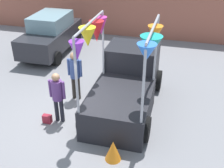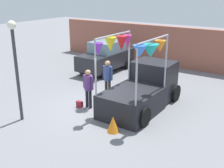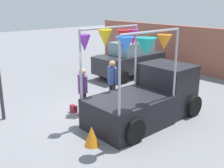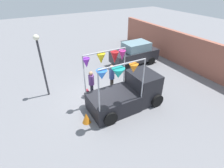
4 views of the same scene
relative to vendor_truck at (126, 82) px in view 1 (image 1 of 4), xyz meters
The scene contains 8 objects.
ground_plane 2.11m from the vendor_truck, 138.15° to the right, with size 60.00×60.00×0.00m, color slate.
vendor_truck is the anchor object (origin of this frame).
parked_car 5.78m from the vendor_truck, 141.20° to the left, with size 1.88×4.00×1.88m.
person_customer 2.37m from the vendor_truck, 141.15° to the right, with size 0.53×0.34×1.70m.
person_vendor 1.83m from the vendor_truck, behind, with size 0.53×0.34×1.80m.
handbag 2.86m from the vendor_truck, 142.48° to the right, with size 0.28×0.16×0.28m, color maroon.
brick_boundary_wall 7.17m from the vendor_truck, 101.42° to the left, with size 18.00×0.36×2.60m, color #9E5947.
folded_kite_bundle_tangerine 2.78m from the vendor_truck, 84.91° to the right, with size 0.44×0.44×0.60m, color orange.
Camera 1 is at (3.06, -6.85, 5.49)m, focal length 45.00 mm.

